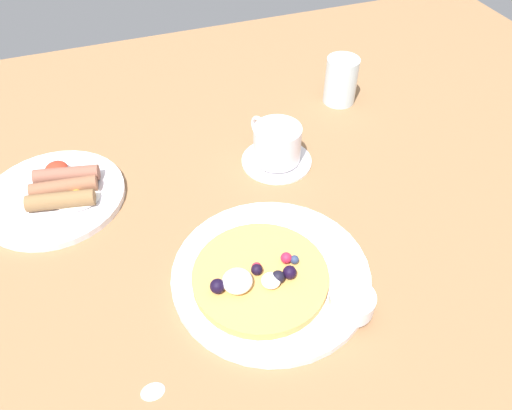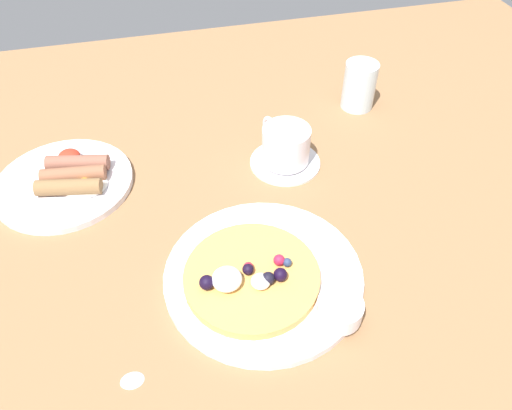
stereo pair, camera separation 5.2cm
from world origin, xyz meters
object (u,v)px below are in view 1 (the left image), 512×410
at_px(coffee_saucer, 277,160).
at_px(water_glass, 341,81).
at_px(coffee_cup, 277,142).
at_px(syrup_ramekin, 352,302).
at_px(pancake_plate, 271,274).
at_px(breakfast_plate, 54,197).

xyz_separation_m(coffee_saucer, water_glass, (0.19, 0.14, 0.04)).
distance_m(coffee_saucer, water_glass, 0.24).
relative_size(coffee_cup, water_glass, 1.21).
height_order(syrup_ramekin, water_glass, water_glass).
xyz_separation_m(pancake_plate, water_glass, (0.29, 0.37, 0.04)).
xyz_separation_m(coffee_saucer, coffee_cup, (-0.00, 0.00, 0.04)).
xyz_separation_m(breakfast_plate, coffee_cup, (0.37, -0.03, 0.04)).
bearing_deg(syrup_ramekin, coffee_cup, 85.83).
bearing_deg(syrup_ramekin, breakfast_plate, 134.57).
distance_m(syrup_ramekin, coffee_cup, 0.32).
bearing_deg(breakfast_plate, water_glass, 10.55).
height_order(coffee_cup, water_glass, water_glass).
bearing_deg(water_glass, breakfast_plate, -169.45).
bearing_deg(water_glass, syrup_ramekin, -114.95).
height_order(breakfast_plate, water_glass, water_glass).
bearing_deg(pancake_plate, coffee_saucer, 66.66).
bearing_deg(breakfast_plate, coffee_cup, -4.87).
distance_m(syrup_ramekin, breakfast_plate, 0.49).
distance_m(pancake_plate, water_glass, 0.47).
bearing_deg(coffee_saucer, coffee_cup, 106.91).
xyz_separation_m(syrup_ramekin, coffee_cup, (0.02, 0.32, 0.01)).
relative_size(pancake_plate, breakfast_plate, 1.22).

